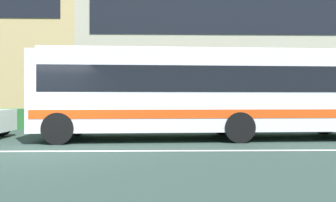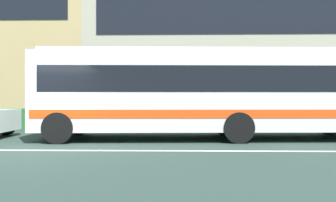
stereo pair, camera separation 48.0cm
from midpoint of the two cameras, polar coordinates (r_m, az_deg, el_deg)
ground_plane at (r=9.16m, az=-25.62°, el=-8.55°), size 160.00×160.00×0.00m
lane_centre_line at (r=9.16m, az=-25.62°, el=-8.52°), size 60.00×0.16×0.01m
hedge_row_far at (r=15.14m, az=-7.44°, el=-3.28°), size 23.33×1.10×0.98m
apartment_block_right at (r=24.87m, az=13.87°, el=10.49°), size 24.34×8.42×11.74m
transit_bus at (r=11.05m, az=6.52°, el=1.89°), size 12.14×3.11×3.12m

